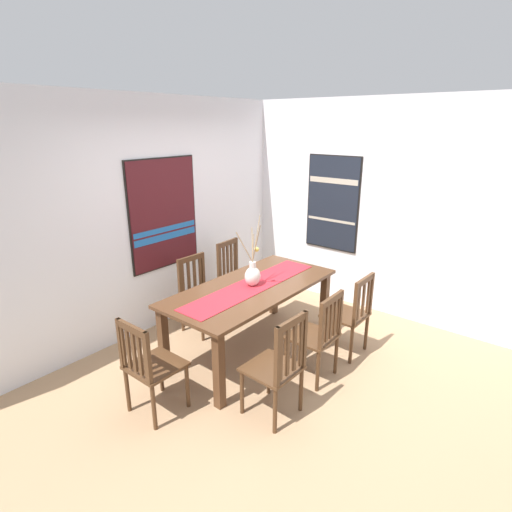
{
  "coord_description": "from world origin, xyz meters",
  "views": [
    {
      "loc": [
        -3.05,
        -2.01,
        2.4
      ],
      "look_at": [
        -0.01,
        0.46,
        1.1
      ],
      "focal_mm": 28.43,
      "sensor_mm": 36.0,
      "label": 1
    }
  ],
  "objects_px": {
    "chair_1": "(278,365)",
    "chair_2": "(149,365)",
    "painting_on_back_wall": "(164,214)",
    "chair_3": "(350,313)",
    "dining_table": "(252,295)",
    "painting_on_side_wall": "(333,203)",
    "centerpiece_vase": "(253,274)",
    "chair_4": "(318,334)",
    "chair_0": "(200,293)",
    "chair_5": "(235,276)"
  },
  "relations": [
    {
      "from": "painting_on_back_wall",
      "to": "chair_3",
      "type": "bearing_deg",
      "value": -71.76
    },
    {
      "from": "chair_3",
      "to": "chair_4",
      "type": "distance_m",
      "value": 0.62
    },
    {
      "from": "chair_2",
      "to": "chair_5",
      "type": "bearing_deg",
      "value": 22.01
    },
    {
      "from": "centerpiece_vase",
      "to": "chair_3",
      "type": "relative_size",
      "value": 0.79
    },
    {
      "from": "chair_1",
      "to": "painting_on_side_wall",
      "type": "height_order",
      "value": "painting_on_side_wall"
    },
    {
      "from": "chair_3",
      "to": "chair_4",
      "type": "height_order",
      "value": "chair_3"
    },
    {
      "from": "dining_table",
      "to": "chair_3",
      "type": "xyz_separation_m",
      "value": [
        0.63,
        -0.83,
        -0.19
      ]
    },
    {
      "from": "chair_1",
      "to": "painting_on_back_wall",
      "type": "bearing_deg",
      "value": 74.37
    },
    {
      "from": "centerpiece_vase",
      "to": "chair_5",
      "type": "bearing_deg",
      "value": 52.32
    },
    {
      "from": "chair_3",
      "to": "chair_5",
      "type": "distance_m",
      "value": 1.65
    },
    {
      "from": "dining_table",
      "to": "chair_1",
      "type": "height_order",
      "value": "chair_1"
    },
    {
      "from": "chair_5",
      "to": "painting_on_side_wall",
      "type": "height_order",
      "value": "painting_on_side_wall"
    },
    {
      "from": "chair_1",
      "to": "chair_2",
      "type": "bearing_deg",
      "value": 127.37
    },
    {
      "from": "chair_4",
      "to": "chair_5",
      "type": "relative_size",
      "value": 0.96
    },
    {
      "from": "chair_3",
      "to": "chair_5",
      "type": "bearing_deg",
      "value": 89.5
    },
    {
      "from": "dining_table",
      "to": "chair_0",
      "type": "height_order",
      "value": "chair_0"
    },
    {
      "from": "chair_3",
      "to": "centerpiece_vase",
      "type": "bearing_deg",
      "value": 126.46
    },
    {
      "from": "dining_table",
      "to": "chair_2",
      "type": "distance_m",
      "value": 1.33
    },
    {
      "from": "dining_table",
      "to": "chair_3",
      "type": "distance_m",
      "value": 1.06
    },
    {
      "from": "chair_2",
      "to": "painting_on_side_wall",
      "type": "bearing_deg",
      "value": 1.19
    },
    {
      "from": "dining_table",
      "to": "chair_5",
      "type": "height_order",
      "value": "chair_5"
    },
    {
      "from": "painting_on_back_wall",
      "to": "painting_on_side_wall",
      "type": "distance_m",
      "value": 2.24
    },
    {
      "from": "chair_1",
      "to": "chair_0",
      "type": "bearing_deg",
      "value": 68.02
    },
    {
      "from": "chair_1",
      "to": "painting_on_side_wall",
      "type": "bearing_deg",
      "value": 20.29
    },
    {
      "from": "chair_4",
      "to": "chair_1",
      "type": "bearing_deg",
      "value": -177.9
    },
    {
      "from": "dining_table",
      "to": "centerpiece_vase",
      "type": "relative_size",
      "value": 2.74
    },
    {
      "from": "chair_4",
      "to": "centerpiece_vase",
      "type": "bearing_deg",
      "value": 90.02
    },
    {
      "from": "dining_table",
      "to": "painting_on_back_wall",
      "type": "height_order",
      "value": "painting_on_back_wall"
    },
    {
      "from": "centerpiece_vase",
      "to": "chair_1",
      "type": "relative_size",
      "value": 0.74
    },
    {
      "from": "centerpiece_vase",
      "to": "painting_on_side_wall",
      "type": "relative_size",
      "value": 0.56
    },
    {
      "from": "dining_table",
      "to": "chair_4",
      "type": "distance_m",
      "value": 0.83
    },
    {
      "from": "chair_5",
      "to": "chair_4",
      "type": "bearing_deg",
      "value": -111.23
    },
    {
      "from": "chair_4",
      "to": "painting_on_back_wall",
      "type": "distance_m",
      "value": 2.28
    },
    {
      "from": "dining_table",
      "to": "painting_on_side_wall",
      "type": "xyz_separation_m",
      "value": [
        1.82,
        0.09,
        0.7
      ]
    },
    {
      "from": "chair_0",
      "to": "chair_3",
      "type": "relative_size",
      "value": 0.99
    },
    {
      "from": "dining_table",
      "to": "centerpiece_vase",
      "type": "bearing_deg",
      "value": 0.8
    },
    {
      "from": "chair_3",
      "to": "painting_on_side_wall",
      "type": "relative_size",
      "value": 0.72
    },
    {
      "from": "chair_5",
      "to": "painting_on_back_wall",
      "type": "xyz_separation_m",
      "value": [
        -0.71,
        0.48,
        0.88
      ]
    },
    {
      "from": "chair_3",
      "to": "painting_on_back_wall",
      "type": "distance_m",
      "value": 2.41
    },
    {
      "from": "dining_table",
      "to": "chair_0",
      "type": "xyz_separation_m",
      "value": [
        -0.01,
        0.81,
        -0.19
      ]
    },
    {
      "from": "chair_2",
      "to": "chair_4",
      "type": "height_order",
      "value": "chair_4"
    },
    {
      "from": "chair_2",
      "to": "painting_on_side_wall",
      "type": "xyz_separation_m",
      "value": [
        3.14,
        0.07,
        0.89
      ]
    },
    {
      "from": "chair_2",
      "to": "chair_3",
      "type": "height_order",
      "value": "chair_3"
    },
    {
      "from": "painting_on_back_wall",
      "to": "chair_2",
      "type": "bearing_deg",
      "value": -134.46
    },
    {
      "from": "chair_1",
      "to": "chair_3",
      "type": "height_order",
      "value": "chair_1"
    },
    {
      "from": "centerpiece_vase",
      "to": "chair_5",
      "type": "distance_m",
      "value": 1.11
    },
    {
      "from": "dining_table",
      "to": "centerpiece_vase",
      "type": "xyz_separation_m",
      "value": [
        0.01,
        0.0,
        0.23
      ]
    },
    {
      "from": "painting_on_back_wall",
      "to": "centerpiece_vase",
      "type": "bearing_deg",
      "value": -86.24
    },
    {
      "from": "dining_table",
      "to": "chair_0",
      "type": "relative_size",
      "value": 2.16
    },
    {
      "from": "painting_on_back_wall",
      "to": "chair_5",
      "type": "bearing_deg",
      "value": -33.71
    }
  ]
}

